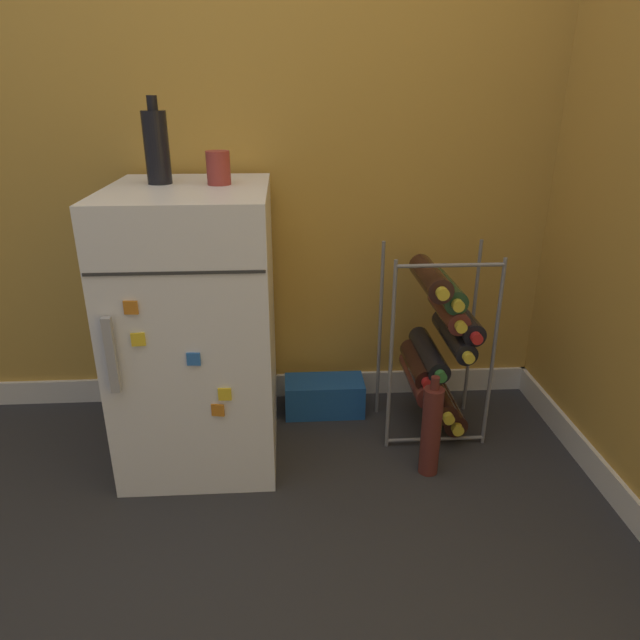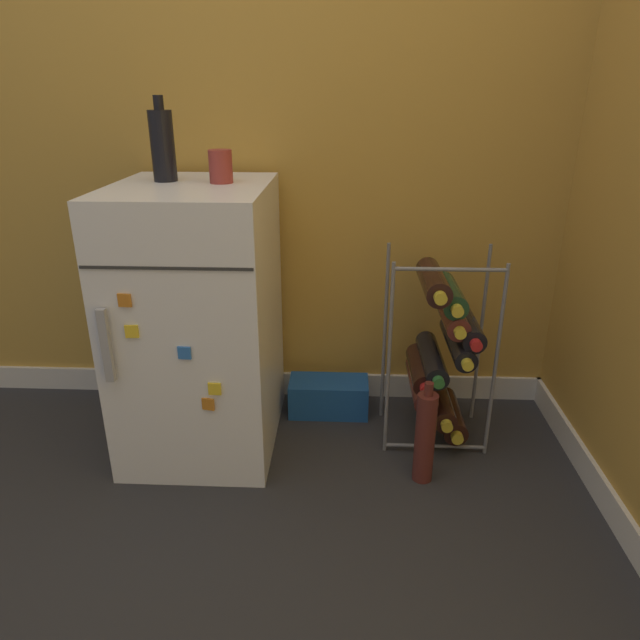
% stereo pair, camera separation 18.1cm
% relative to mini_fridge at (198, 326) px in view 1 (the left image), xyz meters
% --- Properties ---
extents(ground_plane, '(14.00, 14.00, 0.00)m').
position_rel_mini_fridge_xyz_m(ground_plane, '(0.27, -0.39, -0.43)').
color(ground_plane, '#28282B').
extents(wall_back, '(6.87, 0.07, 2.50)m').
position_rel_mini_fridge_xyz_m(wall_back, '(0.27, 0.34, 0.81)').
color(wall_back, '#BC8C38').
rests_on(wall_back, ground_plane).
extents(mini_fridge, '(0.46, 0.58, 0.85)m').
position_rel_mini_fridge_xyz_m(mini_fridge, '(0.00, 0.00, 0.00)').
color(mini_fridge, white).
rests_on(mini_fridge, ground_plane).
extents(wine_rack, '(0.34, 0.33, 0.65)m').
position_rel_mini_fridge_xyz_m(wine_rack, '(0.78, 0.04, -0.11)').
color(wine_rack, slate).
rests_on(wine_rack, ground_plane).
extents(soda_box, '(0.29, 0.14, 0.13)m').
position_rel_mini_fridge_xyz_m(soda_box, '(0.41, 0.17, -0.36)').
color(soda_box, '#194C9E').
rests_on(soda_box, ground_plane).
extents(fridge_top_cup, '(0.07, 0.07, 0.09)m').
position_rel_mini_fridge_xyz_m(fridge_top_cup, '(0.09, 0.04, 0.47)').
color(fridge_top_cup, maroon).
rests_on(fridge_top_cup, mini_fridge).
extents(fridge_top_bottle, '(0.07, 0.07, 0.24)m').
position_rel_mini_fridge_xyz_m(fridge_top_bottle, '(-0.08, 0.07, 0.53)').
color(fridge_top_bottle, black).
rests_on(fridge_top_bottle, mini_fridge).
extents(loose_bottle_floor, '(0.06, 0.06, 0.33)m').
position_rel_mini_fridge_xyz_m(loose_bottle_floor, '(0.71, -0.20, -0.28)').
color(loose_bottle_floor, '#56231E').
rests_on(loose_bottle_floor, ground_plane).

